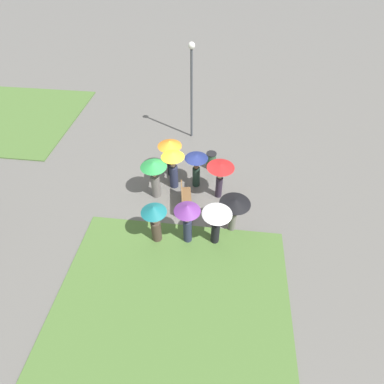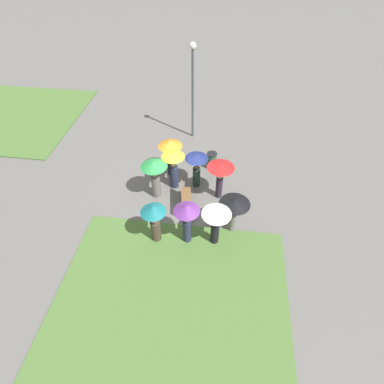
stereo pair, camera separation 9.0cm
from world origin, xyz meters
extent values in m
plane|color=#66635E|center=(0.00, 0.00, 0.00)|extent=(90.00, 90.00, 0.00)
cube|color=#4C7033|center=(-6.41, -0.63, 0.03)|extent=(9.04, 7.65, 0.06)
cube|color=#4C7033|center=(5.10, 10.56, 0.03)|extent=(7.47, 7.25, 0.06)
cube|color=brown|center=(-0.85, -0.56, 0.42)|extent=(1.58, 0.68, 0.05)
cube|color=brown|center=(-0.88, -0.38, 0.68)|extent=(1.51, 0.32, 0.45)
cube|color=#232326|center=(-1.50, -0.67, 0.20)|extent=(0.15, 0.39, 0.40)
cube|color=#232326|center=(-0.20, -0.44, 0.20)|extent=(0.15, 0.39, 0.40)
cylinder|color=#474C51|center=(4.49, -0.14, 2.30)|extent=(0.12, 0.12, 4.59)
sphere|color=white|center=(4.49, -0.14, 4.75)|extent=(0.32, 0.32, 0.32)
cylinder|color=#335638|center=(1.90, -1.39, 0.41)|extent=(0.46, 0.46, 0.82)
cylinder|color=black|center=(1.90, -1.39, 0.83)|extent=(0.49, 0.49, 0.03)
cylinder|color=#282D47|center=(-2.57, -0.83, 0.57)|extent=(0.46, 0.46, 1.13)
sphere|color=beige|center=(-2.57, -0.83, 1.24)|extent=(0.21, 0.21, 0.21)
cylinder|color=#4C4C4F|center=(-2.57, -0.83, 1.52)|extent=(0.02, 0.02, 0.35)
cone|color=#703389|center=(-2.57, -0.83, 1.84)|extent=(0.95, 0.95, 0.28)
cylinder|color=#1E3328|center=(0.58, -0.81, 0.49)|extent=(0.37, 0.37, 0.98)
sphere|color=brown|center=(0.58, -0.81, 1.09)|extent=(0.21, 0.21, 0.21)
cylinder|color=#4C4C4F|center=(0.58, -0.81, 1.36)|extent=(0.02, 0.02, 0.35)
cone|color=navy|center=(0.58, -0.81, 1.64)|extent=(1.00, 1.00, 0.20)
cylinder|color=slate|center=(-0.30, 0.85, 0.55)|extent=(0.44, 0.44, 1.10)
sphere|color=tan|center=(-0.30, 0.85, 1.19)|extent=(0.19, 0.19, 0.19)
cylinder|color=#4C4C4F|center=(-0.30, 0.85, 1.46)|extent=(0.02, 0.02, 0.35)
cone|color=#237A38|center=(-0.30, 0.85, 1.75)|extent=(1.09, 1.09, 0.23)
cylinder|color=#2D2333|center=(-0.01, -1.86, 0.53)|extent=(0.40, 0.40, 1.05)
sphere|color=tan|center=(-0.01, -1.86, 1.17)|extent=(0.23, 0.23, 0.23)
cylinder|color=#4C4C4F|center=(-0.01, -1.86, 1.46)|extent=(0.02, 0.02, 0.35)
cone|color=red|center=(-0.01, -1.86, 1.73)|extent=(1.14, 1.14, 0.20)
cylinder|color=#282D47|center=(0.39, 0.17, 0.56)|extent=(0.41, 0.41, 1.12)
sphere|color=tan|center=(0.39, 0.17, 1.22)|extent=(0.21, 0.21, 0.21)
cylinder|color=#4C4C4F|center=(0.39, 0.17, 1.51)|extent=(0.02, 0.02, 0.35)
cone|color=gold|center=(0.39, 0.17, 1.79)|extent=(0.99, 0.99, 0.22)
cylinder|color=#47382D|center=(-2.66, 0.35, 0.51)|extent=(0.53, 0.53, 1.01)
sphere|color=beige|center=(-2.66, 0.35, 1.12)|extent=(0.22, 0.22, 0.22)
cylinder|color=#4C4C4F|center=(-2.66, 0.35, 1.41)|extent=(0.02, 0.02, 0.35)
cone|color=#197075|center=(-2.66, 0.35, 1.71)|extent=(0.93, 0.93, 0.26)
cylinder|color=black|center=(-2.50, -1.86, 0.51)|extent=(0.39, 0.39, 1.02)
sphere|color=brown|center=(-2.50, -1.86, 1.14)|extent=(0.23, 0.23, 0.23)
cylinder|color=#4C4C4F|center=(-2.50, -1.86, 1.43)|extent=(0.02, 0.02, 0.35)
cone|color=white|center=(-2.50, -1.86, 1.73)|extent=(1.08, 1.08, 0.25)
cylinder|color=black|center=(1.22, 0.45, 0.53)|extent=(0.50, 0.50, 1.07)
sphere|color=beige|center=(1.22, 0.45, 1.17)|extent=(0.19, 0.19, 0.19)
cylinder|color=#4C4C4F|center=(1.22, 0.45, 1.44)|extent=(0.02, 0.02, 0.35)
cone|color=orange|center=(1.22, 0.45, 1.75)|extent=(1.08, 1.08, 0.27)
cylinder|color=slate|center=(-1.83, -2.48, 0.48)|extent=(0.34, 0.34, 0.95)
sphere|color=tan|center=(-1.83, -2.48, 1.05)|extent=(0.20, 0.20, 0.20)
cylinder|color=#4C4C4F|center=(-1.83, -2.48, 1.33)|extent=(0.02, 0.02, 0.35)
cone|color=black|center=(-1.83, -2.48, 1.60)|extent=(1.15, 1.15, 0.20)
camera|label=1|loc=(-9.42, -1.80, 9.47)|focal=28.00mm
camera|label=2|loc=(-9.40, -1.89, 9.47)|focal=28.00mm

